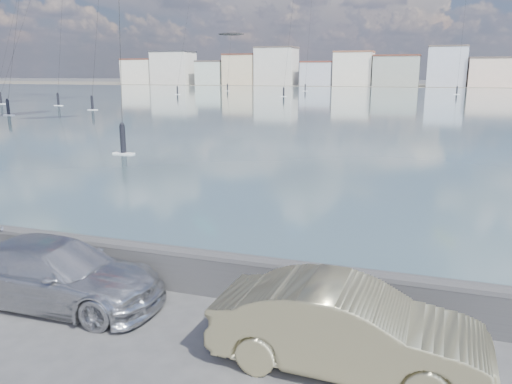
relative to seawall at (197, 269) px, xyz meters
The scene contains 8 objects.
ground 2.76m from the seawall, 90.00° to the right, with size 700.00×700.00×0.00m, color #333335.
bay_water 88.80m from the seawall, 90.00° to the left, with size 500.00×177.00×0.00m, color #344B51.
far_shore_strip 197.30m from the seawall, 90.00° to the left, with size 500.00×60.00×0.00m, color #4C473D.
seawall is the anchor object (origin of this frame).
far_buildings 183.39m from the seawall, 89.59° to the left, with size 240.79×13.26×14.60m.
car_silver 3.11m from the seawall, 150.91° to the right, with size 2.00×4.93×1.43m, color #B9BBC1.
car_champagne 4.28m from the seawall, 28.11° to the right, with size 1.64×4.69×1.55m, color tan.
kitesurfer_1 138.69m from the seawall, 110.91° to the left, with size 7.89×11.30×16.19m.
Camera 1 is at (4.73, -7.14, 5.03)m, focal length 35.00 mm.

